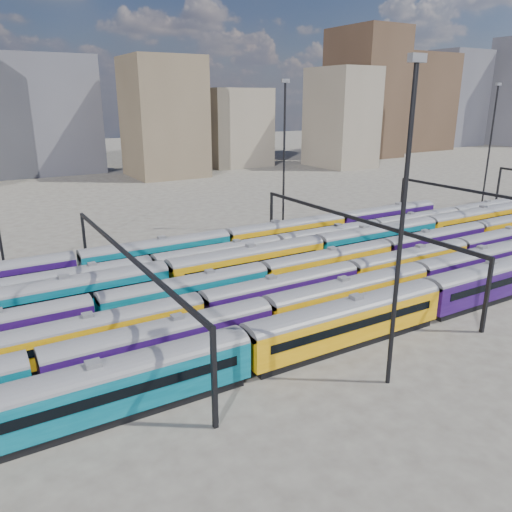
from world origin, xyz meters
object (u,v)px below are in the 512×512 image
rake_2 (351,273)px  rake_0 (347,317)px  rake_1 (349,293)px  mast_2 (402,220)px

rake_2 → rake_0: bearing=-132.5°
rake_0 → rake_1: rake_0 is taller
rake_1 → mast_2: size_ratio=4.08×
rake_1 → mast_2: bearing=-116.5°
rake_0 → mast_2: mast_2 is taller
rake_2 → mast_2: mast_2 is taller
rake_0 → rake_2: (9.16, 10.00, -0.34)m
rake_1 → mast_2: (-5.98, -12.00, 11.26)m
rake_0 → mast_2: (-1.36, -7.00, 11.10)m
rake_0 → rake_2: 13.57m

